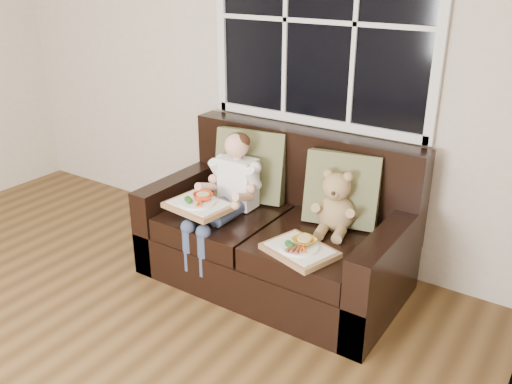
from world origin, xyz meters
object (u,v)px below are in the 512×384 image
Objects in this scene: tray_left at (199,204)px; teddy_bear at (336,206)px; child at (229,187)px; loveseat at (279,236)px; tray_right at (300,249)px.

teddy_bear is at bearing 33.32° from tray_left.
child is at bearing -179.33° from teddy_bear.
tray_left is (-0.07, -0.23, -0.06)m from child.
tray_left is at bearing -138.51° from loveseat.
loveseat is 0.49m from teddy_bear.
teddy_bear is (0.70, 0.16, -0.02)m from child.
tray_left reaches higher than tray_right.
teddy_bear reaches higher than tray_left.
teddy_bear is (0.38, 0.04, 0.30)m from loveseat.
tray_right is at bearing 6.81° from tray_left.
teddy_bear is 0.96× the size of tray_left.
teddy_bear is at bearing 5.90° from loveseat.
loveseat is 0.47m from child.
child reaches higher than tray_left.
tray_right is (0.74, -0.00, -0.10)m from tray_left.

